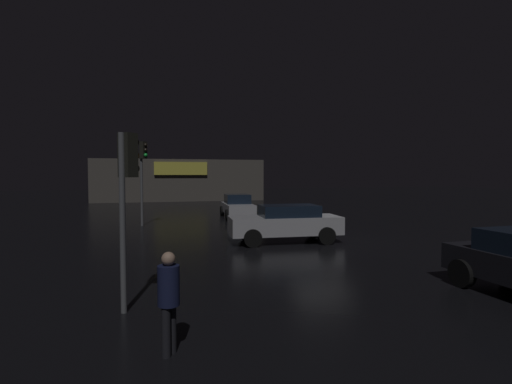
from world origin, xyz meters
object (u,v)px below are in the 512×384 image
(traffic_signal_opposite, at_px, (143,166))
(traffic_signal_cross_left, at_px, (127,179))
(car_far, at_px, (237,206))
(pedestrian, at_px, (169,295))
(car_near, at_px, (286,223))
(store_building, at_px, (178,180))

(traffic_signal_opposite, relative_size, traffic_signal_cross_left, 1.26)
(car_far, height_order, pedestrian, pedestrian)
(car_near, bearing_deg, car_far, 90.05)
(traffic_signal_cross_left, relative_size, car_far, 0.89)
(traffic_signal_cross_left, xyz_separation_m, pedestrian, (0.72, -2.18, -1.78))
(store_building, xyz_separation_m, car_far, (2.53, -20.82, -1.44))
(traffic_signal_cross_left, xyz_separation_m, car_near, (5.78, 6.67, -1.90))
(store_building, relative_size, pedestrian, 11.03)
(store_building, height_order, traffic_signal_cross_left, store_building)
(car_far, bearing_deg, pedestrian, -105.48)
(car_near, distance_m, pedestrian, 10.19)
(traffic_signal_opposite, bearing_deg, traffic_signal_cross_left, -89.79)
(car_near, xyz_separation_m, pedestrian, (-5.05, -8.85, 0.11))
(traffic_signal_opposite, height_order, car_far, traffic_signal_opposite)
(car_far, distance_m, pedestrian, 18.90)
(traffic_signal_opposite, height_order, car_near, traffic_signal_opposite)
(traffic_signal_cross_left, height_order, pedestrian, traffic_signal_cross_left)
(traffic_signal_cross_left, height_order, car_near, traffic_signal_cross_left)
(traffic_signal_opposite, relative_size, car_near, 0.98)
(store_building, height_order, pedestrian, store_building)
(car_near, bearing_deg, store_building, 94.81)
(store_building, xyz_separation_m, pedestrian, (-2.51, -39.03, -1.27))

